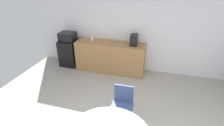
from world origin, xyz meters
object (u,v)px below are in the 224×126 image
Objects in this scene: microwave at (68,37)px; mug_green at (92,39)px; mini_fridge at (70,53)px; coffee_maker at (134,40)px; chair_navy at (123,101)px; mug_white at (134,44)px.

microwave reaches higher than mug_green.
coffee_maker is (2.08, 0.00, 0.64)m from mini_fridge.
mug_white is at bearing 93.63° from chair_navy.
chair_navy is (2.22, -2.02, -0.44)m from microwave.
microwave is 3.72× the size of mug_green.
microwave is at bearing 180.00° from coffee_maker.
mug_white is at bearing -1.70° from microwave.
microwave reaches higher than chair_navy.
mug_green reaches higher than chair_navy.
mini_fridge is at bearing 178.30° from mug_white.
coffee_maker is at bearing 0.00° from microwave.
mug_white is (-0.12, 1.96, 0.43)m from chair_navy.
chair_navy is 2.55m from mug_green.
chair_navy is at bearing -86.37° from mug_white.
mug_white is at bearing -70.04° from coffee_maker.
chair_navy is at bearing -42.24° from microwave.
coffee_maker is (-0.15, 2.02, 0.54)m from chair_navy.
microwave is at bearing 178.30° from mug_white.
mug_white is 1.00× the size of mug_green.
mini_fridge reaches higher than chair_navy.
coffee_maker reaches higher than mini_fridge.
mini_fridge is 0.96m from mug_green.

